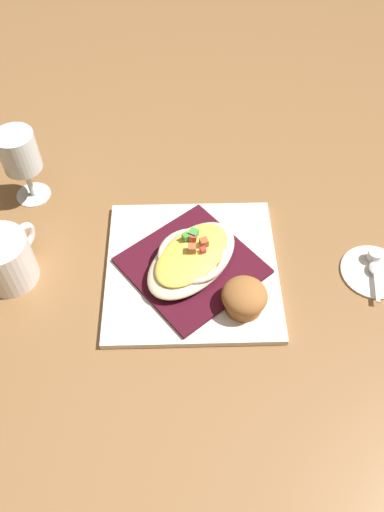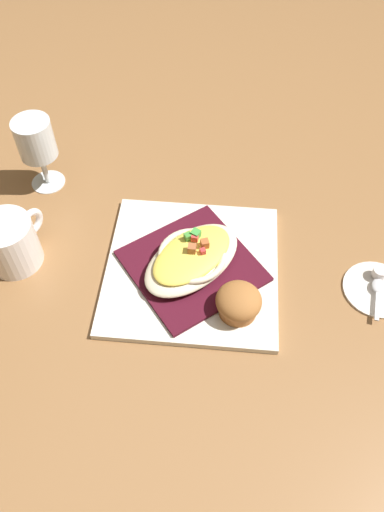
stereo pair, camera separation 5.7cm
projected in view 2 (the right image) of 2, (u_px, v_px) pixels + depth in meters
The scene contains 10 objects.
ground_plane at pixel (192, 271), 0.86m from camera, with size 2.60×2.60×0.00m, color olive.
square_plate at pixel (192, 269), 0.85m from camera, with size 0.29×0.29×0.01m, color silver.
folded_napkin at pixel (192, 266), 0.85m from camera, with size 0.19×0.19×0.01m, color #450F1D.
gratin_dish at pixel (192, 257), 0.83m from camera, with size 0.19×0.21×0.05m.
muffin at pixel (239, 302), 0.78m from camera, with size 0.07×0.07×0.05m.
coffee_mug at pixel (11, 245), 0.84m from camera, with size 0.09×0.12×0.09m.
stemmed_glass at pixel (36, 143), 0.91m from camera, with size 0.07×0.07×0.14m.
creamer_saucer at pixel (377, 289), 0.83m from camera, with size 0.11×0.11×0.01m, color silver.
spoon at pixel (378, 289), 0.82m from camera, with size 0.02×0.08×0.01m.
creamer_cup_0 at pixel (380, 272), 0.84m from camera, with size 0.02×0.02×0.02m, color silver.
Camera 2 is at (-0.10, 0.49, 0.70)m, focal length 35.64 mm.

